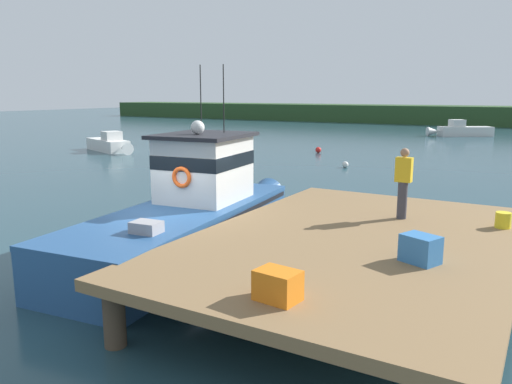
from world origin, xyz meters
TOP-DOWN VIEW (x-y plane):
  - ground_plane at (0.00, 0.00)m, footprint 200.00×200.00m
  - dock at (4.80, 0.00)m, footprint 6.00×9.00m
  - main_fishing_boat at (0.14, 0.71)m, footprint 3.42×9.94m
  - crate_single_by_cleat at (6.27, -0.96)m, footprint 0.72×0.64m
  - crate_stack_mid_dock at (4.91, -3.61)m, footprint 0.65×0.51m
  - bait_bucket at (7.29, 2.25)m, footprint 0.32×0.32m
  - deckhand_by_the_boat at (5.19, 1.99)m, footprint 0.36×0.22m
  - moored_boat_near_channel at (-18.85, 16.04)m, footprint 5.66×3.10m
  - moored_boat_mid_harbor at (0.50, 42.32)m, footprint 5.86×4.32m
  - mooring_buoy_outer at (-1.66, 16.85)m, footprint 0.35×0.35m
  - mooring_buoy_channel_marker at (-9.36, 17.06)m, footprint 0.44×0.44m
  - mooring_buoy_spare_mooring at (-5.78, 22.65)m, footprint 0.40×0.40m
  - mooring_buoy_inshore at (-7.40, 8.80)m, footprint 0.35×0.35m
  - far_shoreline at (0.00, 62.00)m, footprint 120.00×8.00m

SIDE VIEW (x-z plane):
  - ground_plane at x=0.00m, z-range 0.00..0.00m
  - mooring_buoy_outer at x=-1.66m, z-range 0.00..0.35m
  - mooring_buoy_inshore at x=-7.40m, z-range 0.00..0.35m
  - mooring_buoy_spare_mooring at x=-5.78m, z-range 0.00..0.40m
  - mooring_buoy_channel_marker at x=-9.36m, z-range 0.00..0.44m
  - moored_boat_near_channel at x=-18.85m, z-range -0.22..1.21m
  - moored_boat_mid_harbor at x=0.50m, z-range -0.24..1.32m
  - main_fishing_boat at x=0.14m, z-range -1.39..3.41m
  - dock at x=4.80m, z-range 0.47..1.67m
  - far_shoreline at x=0.00m, z-range 0.00..2.40m
  - bait_bucket at x=7.29m, z-range 1.20..1.54m
  - crate_stack_mid_dock at x=4.91m, z-range 1.20..1.63m
  - crate_single_by_cleat at x=6.27m, z-range 1.20..1.68m
  - deckhand_by_the_boat at x=5.19m, z-range 1.24..2.87m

